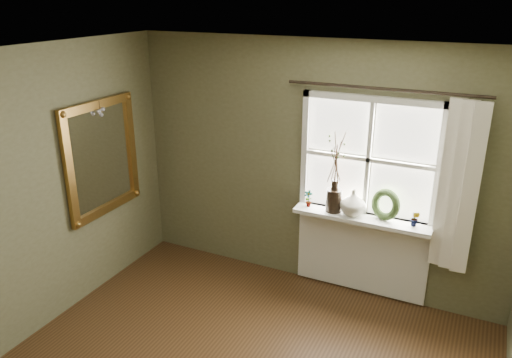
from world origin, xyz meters
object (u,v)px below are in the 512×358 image
at_px(wreath, 385,208).
at_px(dark_jug, 334,200).
at_px(gilt_mirror, 102,157).
at_px(cream_vase, 353,202).

bearing_deg(wreath, dark_jug, -151.49).
xyz_separation_m(dark_jug, wreath, (0.50, 0.04, 0.00)).
xyz_separation_m(dark_jug, gilt_mirror, (-2.22, -0.81, 0.38)).
bearing_deg(gilt_mirror, dark_jug, 20.03).
bearing_deg(dark_jug, gilt_mirror, -159.97).
xyz_separation_m(wreath, gilt_mirror, (-2.73, -0.85, 0.37)).
relative_size(cream_vase, gilt_mirror, 0.22).
bearing_deg(dark_jug, wreath, 4.54).
bearing_deg(wreath, cream_vase, -148.66).
relative_size(dark_jug, wreath, 0.75).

